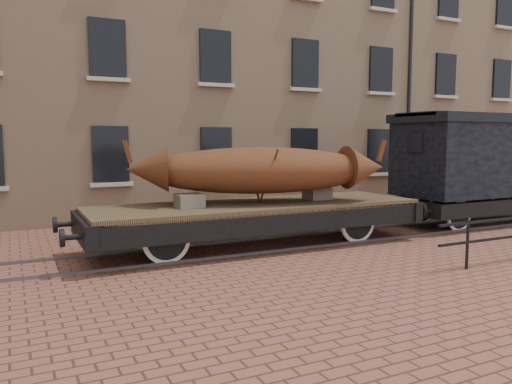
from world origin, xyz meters
name	(u,v)px	position (x,y,z in m)	size (l,w,h in m)	color
ground	(254,247)	(0.00, 0.00, 0.00)	(90.00, 90.00, 0.00)	brown
warehouse_cream	(215,39)	(3.00, 9.99, 7.00)	(40.00, 10.19, 14.00)	#D5B08A
rail_track	(254,246)	(0.00, 0.00, 0.03)	(30.00, 1.52, 0.06)	#59595E
flatcar_wagon	(257,212)	(0.10, 0.00, 0.87)	(9.22, 2.50, 1.39)	brown
iron_boat	(260,170)	(0.17, 0.00, 1.89)	(6.40, 3.30, 1.55)	#672B10
goods_van	(484,155)	(8.02, 0.00, 2.14)	(6.60, 2.41, 3.41)	black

